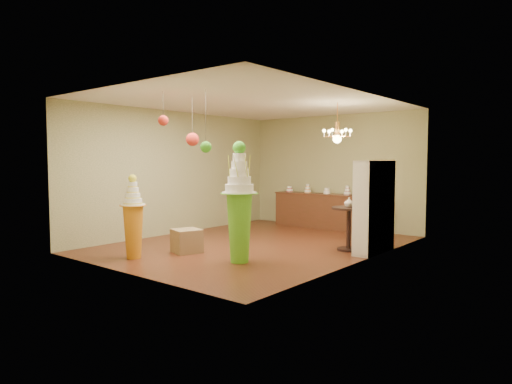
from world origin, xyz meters
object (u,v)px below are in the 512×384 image
Objects in this scene: pedestal_green at (239,212)px; sideboard at (327,210)px; pedestal_orange at (133,225)px; round_table at (349,222)px.

pedestal_green is 4.58m from sideboard.
pedestal_orange is 4.18m from round_table.
round_table is at bearing 49.39° from pedestal_orange.
pedestal_green is 2.42m from round_table.
pedestal_green is at bearing -114.32° from round_table.
pedestal_orange is (-1.73, -0.99, -0.26)m from pedestal_green.
sideboard is at bearing 100.91° from pedestal_green.
pedestal_orange is 1.77× the size of round_table.
pedestal_green is 1.38× the size of pedestal_orange.
pedestal_orange reaches higher than round_table.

